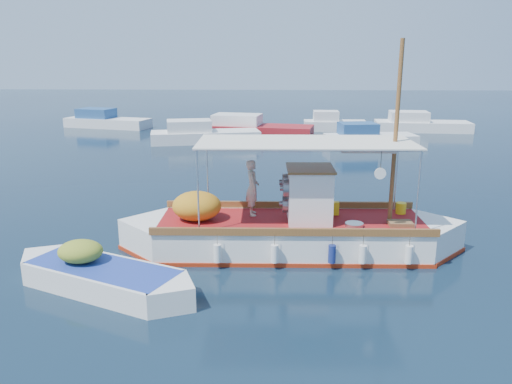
{
  "coord_description": "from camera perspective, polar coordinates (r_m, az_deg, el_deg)",
  "views": [
    {
      "loc": [
        -0.99,
        -15.15,
        5.83
      ],
      "look_at": [
        -1.59,
        0.0,
        1.74
      ],
      "focal_mm": 35.0,
      "sensor_mm": 36.0,
      "label": 1
    }
  ],
  "objects": [
    {
      "name": "ground",
      "position": [
        16.26,
        5.63,
        -6.0
      ],
      "size": [
        160.0,
        160.0,
        0.0
      ],
      "primitive_type": "plane",
      "color": "black",
      "rests_on": "ground"
    },
    {
      "name": "dinghy",
      "position": [
        13.76,
        -17.25,
        -9.38
      ],
      "size": [
        5.22,
        3.14,
        1.39
      ],
      "rotation": [
        0.0,
        0.0,
        -0.42
      ],
      "color": "white",
      "rests_on": "ground"
    },
    {
      "name": "bg_boat_far_w",
      "position": [
        45.38,
        -16.82,
        7.7
      ],
      "size": [
        7.72,
        4.1,
        1.8
      ],
      "rotation": [
        0.0,
        0.0,
        -0.26
      ],
      "color": "silver",
      "rests_on": "ground"
    },
    {
      "name": "bg_boat_n",
      "position": [
        38.95,
        -0.63,
        7.22
      ],
      "size": [
        9.34,
        4.37,
        1.8
      ],
      "rotation": [
        0.0,
        0.0,
        -0.18
      ],
      "color": "maroon",
      "rests_on": "ground"
    },
    {
      "name": "bg_boat_nw",
      "position": [
        35.82,
        -6.18,
        6.44
      ],
      "size": [
        7.96,
        3.99,
        1.8
      ],
      "rotation": [
        0.0,
        0.0,
        0.22
      ],
      "color": "silver",
      "rests_on": "ground"
    },
    {
      "name": "bg_boat_far_n",
      "position": [
        42.1,
        8.78,
        7.64
      ],
      "size": [
        5.1,
        2.09,
        1.8
      ],
      "rotation": [
        0.0,
        0.0,
        -0.02
      ],
      "color": "silver",
      "rests_on": "ground"
    },
    {
      "name": "bg_boat_ne",
      "position": [
        34.83,
        12.64,
        5.92
      ],
      "size": [
        6.31,
        3.03,
        1.8
      ],
      "rotation": [
        0.0,
        0.0,
        0.14
      ],
      "color": "silver",
      "rests_on": "ground"
    },
    {
      "name": "bg_boat_e",
      "position": [
        43.33,
        18.15,
        7.28
      ],
      "size": [
        7.69,
        3.2,
        1.8
      ],
      "rotation": [
        0.0,
        0.0,
        -0.08
      ],
      "color": "silver",
      "rests_on": "ground"
    },
    {
      "name": "fishing_caique",
      "position": [
        15.59,
        3.79,
        -4.64
      ],
      "size": [
        10.79,
        3.18,
        6.58
      ],
      "rotation": [
        0.0,
        0.0,
        0.02
      ],
      "color": "white",
      "rests_on": "ground"
    }
  ]
}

